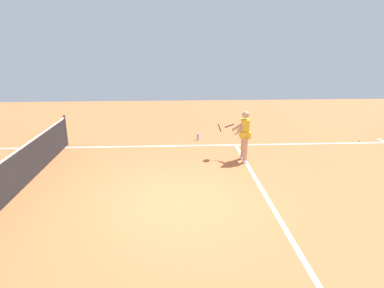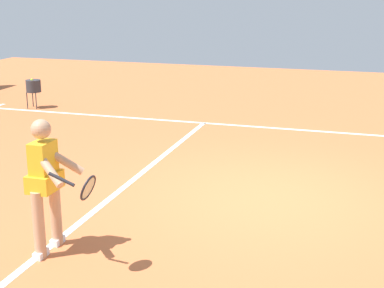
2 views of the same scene
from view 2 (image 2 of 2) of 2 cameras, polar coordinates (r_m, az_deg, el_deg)
name	(u,v)px [view 2 (image 2 of 2)]	position (r m, az deg, el deg)	size (l,w,h in m)	color
ground_plane	(267,196)	(8.41, 7.47, -5.13)	(26.29, 26.29, 0.00)	#C66638
service_line_marking	(131,181)	(8.98, -6.05, -3.69)	(8.15, 0.10, 0.01)	white
sideline_left_marking	(301,130)	(12.27, 10.79, 1.38)	(0.10, 18.23, 0.01)	white
tennis_player	(47,181)	(6.57, -14.27, -3.61)	(0.78, 0.92, 1.55)	tan
ball_hopper	(33,86)	(14.68, -15.50, 5.57)	(0.36, 0.36, 0.74)	#333338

